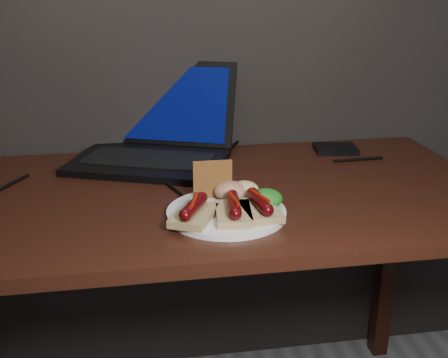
% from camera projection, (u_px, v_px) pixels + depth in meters
% --- Properties ---
extents(desk, '(1.40, 0.70, 0.75)m').
position_uv_depth(desk, '(198.00, 225.00, 1.33)').
color(desk, '#34150D').
rests_on(desk, ground).
extents(laptop, '(0.49, 0.47, 0.25)m').
position_uv_depth(laptop, '(155.00, 140.00, 1.52)').
color(laptop, black).
rests_on(laptop, desk).
extents(hard_drive, '(0.13, 0.10, 0.02)m').
position_uv_depth(hard_drive, '(335.00, 149.00, 1.59)').
color(hard_drive, black).
rests_on(hard_drive, desk).
extents(desk_cables, '(1.02, 0.43, 0.01)m').
position_uv_depth(desk_cables, '(185.00, 169.00, 1.44)').
color(desk_cables, black).
rests_on(desk_cables, desk).
extents(plate, '(0.25, 0.25, 0.01)m').
position_uv_depth(plate, '(226.00, 213.00, 1.17)').
color(plate, white).
rests_on(plate, desk).
extents(bread_sausage_left, '(0.11, 0.13, 0.04)m').
position_uv_depth(bread_sausage_left, '(194.00, 211.00, 1.12)').
color(bread_sausage_left, tan).
rests_on(bread_sausage_left, plate).
extents(bread_sausage_center, '(0.08, 0.12, 0.04)m').
position_uv_depth(bread_sausage_center, '(234.00, 210.00, 1.12)').
color(bread_sausage_center, tan).
rests_on(bread_sausage_center, plate).
extents(bread_sausage_right, '(0.08, 0.12, 0.04)m').
position_uv_depth(bread_sausage_right, '(260.00, 207.00, 1.14)').
color(bread_sausage_right, tan).
rests_on(bread_sausage_right, plate).
extents(crispbread, '(0.09, 0.01, 0.08)m').
position_uv_depth(crispbread, '(213.00, 179.00, 1.22)').
color(crispbread, '#A4632D').
rests_on(crispbread, plate).
extents(salad_greens, '(0.07, 0.07, 0.04)m').
position_uv_depth(salad_greens, '(266.00, 198.00, 1.17)').
color(salad_greens, '#105213').
rests_on(salad_greens, plate).
extents(salsa_mound, '(0.07, 0.07, 0.04)m').
position_uv_depth(salsa_mound, '(231.00, 191.00, 1.21)').
color(salsa_mound, maroon).
rests_on(salsa_mound, plate).
extents(coleslaw_mound, '(0.06, 0.06, 0.04)m').
position_uv_depth(coleslaw_mound, '(244.00, 189.00, 1.23)').
color(coleslaw_mound, beige).
rests_on(coleslaw_mound, plate).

